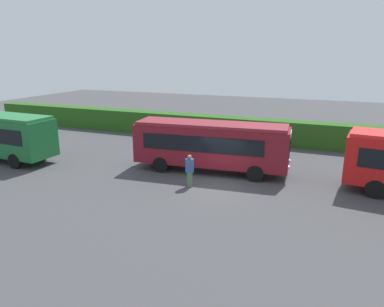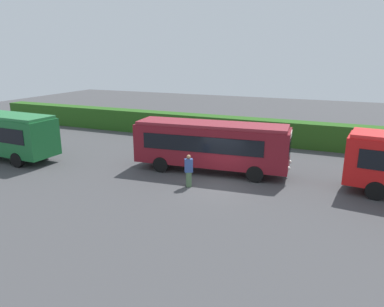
{
  "view_description": "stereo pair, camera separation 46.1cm",
  "coord_description": "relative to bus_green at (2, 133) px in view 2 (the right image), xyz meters",
  "views": [
    {
      "loc": [
        5.76,
        -18.11,
        7.23
      ],
      "look_at": [
        -2.04,
        1.33,
        1.36
      ],
      "focal_mm": 33.34,
      "sensor_mm": 36.0,
      "label": 1
    },
    {
      "loc": [
        6.19,
        -17.94,
        7.23
      ],
      "look_at": [
        -2.04,
        1.33,
        1.36
      ],
      "focal_mm": 33.34,
      "sensor_mm": 36.0,
      "label": 2
    }
  ],
  "objects": [
    {
      "name": "ground_plane",
      "position": [
        15.83,
        0.58,
        -1.86
      ],
      "size": [
        87.22,
        87.22,
        0.0
      ],
      "primitive_type": "plane",
      "color": "#424244"
    },
    {
      "name": "bus_green",
      "position": [
        0.0,
        0.0,
        0.0
      ],
      "size": [
        8.79,
        2.77,
        3.24
      ],
      "rotation": [
        0.0,
        0.0,
        3.1
      ],
      "color": "#19602D",
      "rests_on": "ground_plane"
    },
    {
      "name": "bus_maroon",
      "position": [
        14.65,
        2.96,
        -0.04
      ],
      "size": [
        9.82,
        3.2,
        3.15
      ],
      "rotation": [
        0.0,
        0.0,
        0.09
      ],
      "color": "maroon",
      "rests_on": "ground_plane"
    },
    {
      "name": "person_left",
      "position": [
        -1.64,
        3.76,
        -0.86
      ],
      "size": [
        0.44,
        0.49,
        1.88
      ],
      "rotation": [
        0.0,
        0.0,
        0.54
      ],
      "color": "#4C6B47",
      "rests_on": "ground_plane"
    },
    {
      "name": "person_center",
      "position": [
        14.44,
        -0.06,
        -0.87
      ],
      "size": [
        0.51,
        0.46,
        1.87
      ],
      "rotation": [
        0.0,
        0.0,
        5.28
      ],
      "color": "#4C6B47",
      "rests_on": "ground_plane"
    },
    {
      "name": "hedge_row",
      "position": [
        15.83,
        11.69,
        -0.85
      ],
      "size": [
        55.61,
        1.58,
        2.01
      ],
      "primitive_type": "cube",
      "color": "#27581A",
      "rests_on": "ground_plane"
    }
  ]
}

